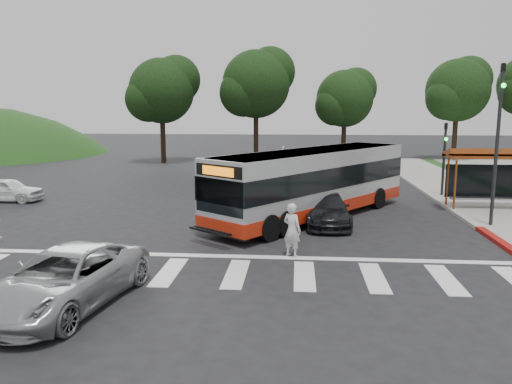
# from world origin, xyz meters

# --- Properties ---
(ground) EXTENTS (140.00, 140.00, 0.00)m
(ground) POSITION_xyz_m (0.00, 0.00, 0.00)
(ground) COLOR black
(ground) RESTS_ON ground
(sidewalk_east) EXTENTS (4.00, 40.00, 0.12)m
(sidewalk_east) POSITION_xyz_m (11.00, 8.00, 0.06)
(sidewalk_east) COLOR gray
(sidewalk_east) RESTS_ON ground
(curb_east) EXTENTS (0.30, 40.00, 0.15)m
(curb_east) POSITION_xyz_m (9.00, 8.00, 0.07)
(curb_east) COLOR #9E9991
(curb_east) RESTS_ON ground
(curb_east_red) EXTENTS (0.32, 6.00, 0.15)m
(curb_east_red) POSITION_xyz_m (9.00, -2.00, 0.08)
(curb_east_red) COLOR maroon
(curb_east_red) RESTS_ON ground
(crosswalk_ladder) EXTENTS (18.00, 2.60, 0.01)m
(crosswalk_ladder) POSITION_xyz_m (0.00, -5.00, 0.01)
(crosswalk_ladder) COLOR silver
(crosswalk_ladder) RESTS_ON ground
(bus_shelter) EXTENTS (4.20, 1.60, 2.86)m
(bus_shelter) POSITION_xyz_m (10.80, 5.10, 2.35)
(bus_shelter) COLOR brown
(bus_shelter) RESTS_ON sidewalk_east
(traffic_signal_ne_tall) EXTENTS (0.18, 0.37, 6.50)m
(traffic_signal_ne_tall) POSITION_xyz_m (9.60, 1.49, 3.88)
(traffic_signal_ne_tall) COLOR black
(traffic_signal_ne_tall) RESTS_ON ground
(traffic_signal_ne_short) EXTENTS (0.18, 0.37, 4.00)m
(traffic_signal_ne_short) POSITION_xyz_m (9.60, 8.49, 2.48)
(traffic_signal_ne_short) COLOR black
(traffic_signal_ne_short) RESTS_ON ground
(tree_ne_a) EXTENTS (6.16, 5.74, 9.30)m
(tree_ne_a) POSITION_xyz_m (16.08, 28.06, 6.39)
(tree_ne_a) COLOR black
(tree_ne_a) RESTS_ON parking_lot
(tree_north_a) EXTENTS (6.60, 6.15, 10.17)m
(tree_north_a) POSITION_xyz_m (-1.92, 26.07, 6.92)
(tree_north_a) COLOR black
(tree_north_a) RESTS_ON ground
(tree_north_b) EXTENTS (5.72, 5.33, 8.43)m
(tree_north_b) POSITION_xyz_m (6.07, 28.06, 5.66)
(tree_north_b) COLOR black
(tree_north_b) RESTS_ON ground
(tree_north_c) EXTENTS (6.16, 5.74, 9.30)m
(tree_north_c) POSITION_xyz_m (-9.92, 24.06, 6.29)
(tree_north_c) COLOR black
(tree_north_c) RESTS_ON ground
(transit_bus) EXTENTS (8.96, 10.70, 2.98)m
(transit_bus) POSITION_xyz_m (2.48, 2.87, 1.49)
(transit_bus) COLOR #AFB1B4
(transit_bus) RESTS_ON ground
(pedestrian) EXTENTS (0.78, 0.72, 1.78)m
(pedestrian) POSITION_xyz_m (1.61, -3.14, 0.89)
(pedestrian) COLOR silver
(pedestrian) RESTS_ON ground
(dark_sedan) EXTENTS (1.89, 4.45, 1.28)m
(dark_sedan) POSITION_xyz_m (2.99, 1.62, 0.64)
(dark_sedan) COLOR black
(dark_sedan) RESTS_ON ground
(silver_suv_south) EXTENTS (3.19, 5.39, 1.40)m
(silver_suv_south) POSITION_xyz_m (-3.88, -7.74, 0.70)
(silver_suv_south) COLOR #9EA0A2
(silver_suv_south) RESTS_ON ground
(west_car_white) EXTENTS (3.60, 1.53, 1.22)m
(west_car_white) POSITION_xyz_m (-13.18, 5.33, 0.61)
(west_car_white) COLOR white
(west_car_white) RESTS_ON ground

